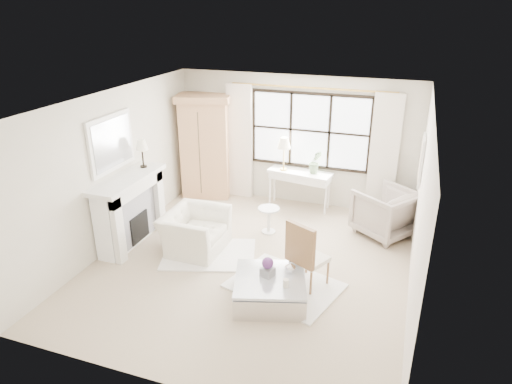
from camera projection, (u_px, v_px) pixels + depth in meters
floor at (251, 264)px, 7.57m from camera, size 5.50×5.50×0.00m
ceiling at (250, 101)px, 6.53m from camera, size 5.50×5.50×0.00m
wall_back at (295, 141)px, 9.44m from camera, size 5.00×0.00×5.00m
wall_front at (159, 285)px, 4.66m from camera, size 5.00×0.00×5.00m
wall_left at (113, 170)px, 7.81m from camera, size 0.00×5.50×5.50m
wall_right at (420, 211)px, 6.29m from camera, size 0.00×5.50×5.50m
window_pane at (310, 131)px, 9.24m from camera, size 2.40×0.02×1.50m
window_frame at (310, 131)px, 9.23m from camera, size 2.50×0.04×1.50m
curtain_rod at (311, 88)px, 8.85m from camera, size 3.30×0.04×0.04m
curtain_left at (240, 142)px, 9.76m from camera, size 0.55×0.10×2.47m
curtain_right at (384, 157)px, 8.85m from camera, size 0.55×0.10×2.47m
fireplace at (129, 209)px, 8.01m from camera, size 0.58×1.66×1.26m
mirror_frame at (111, 143)px, 7.61m from camera, size 0.05×1.15×0.95m
mirror_glass at (113, 143)px, 7.60m from camera, size 0.02×1.00×0.80m
art_frame at (422, 160)px, 7.70m from camera, size 0.04×0.62×0.82m
art_canvas at (420, 160)px, 7.71m from camera, size 0.01×0.52×0.72m
mantel_lamp at (142, 146)px, 8.07m from camera, size 0.22×0.22×0.51m
armoire at (205, 146)px, 9.84m from camera, size 1.26×0.96×2.24m
console_table at (299, 189)px, 9.50m from camera, size 1.35×0.64×0.80m
console_lamp at (284, 144)px, 9.22m from camera, size 0.28×0.28×0.69m
orchid_plant at (315, 162)px, 9.15m from camera, size 0.33×0.30×0.48m
side_table at (269, 216)px, 8.47m from camera, size 0.40×0.40×0.51m
rug_left at (209, 254)px, 7.83m from camera, size 1.80×1.50×0.03m
rug_right at (285, 285)px, 6.96m from camera, size 1.85×1.59×0.03m
club_armchair at (195, 231)px, 7.87m from camera, size 0.97×1.10×0.71m
wingback_chair at (385, 212)px, 8.37m from camera, size 1.34×1.34×0.88m
french_chair at (308, 268)px, 6.88m from camera, size 0.65×0.65×1.08m
coffee_table at (270, 290)px, 6.58m from camera, size 1.25×1.25×0.38m
planter_box at (268, 272)px, 6.53m from camera, size 0.22×0.22×0.13m
planter_flowers at (268, 263)px, 6.48m from camera, size 0.17×0.17×0.17m
pillar_candle at (286, 283)px, 6.28m from camera, size 0.08×0.08×0.12m
coffee_vase at (290, 267)px, 6.62m from camera, size 0.21×0.21×0.17m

